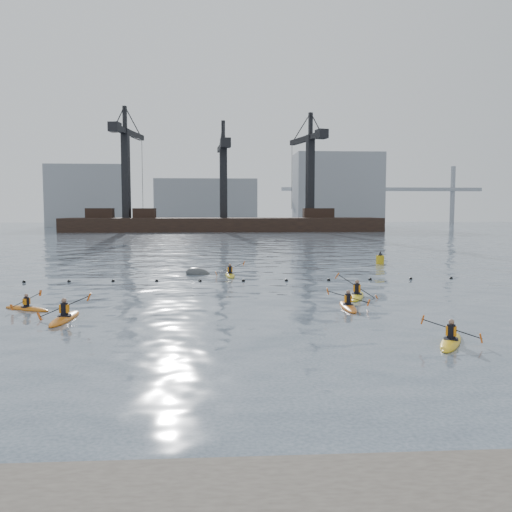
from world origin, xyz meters
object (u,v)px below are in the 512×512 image
(kayaker_1, at_px, (451,341))
(kayaker_5, at_px, (230,274))
(kayaker_4, at_px, (348,306))
(kayaker_2, at_px, (27,308))
(kayaker_0, at_px, (65,318))
(mooring_buoy, at_px, (198,274))
(nav_buoy, at_px, (380,260))
(kayaker_3, at_px, (357,295))

(kayaker_1, height_order, kayaker_5, kayaker_5)
(kayaker_1, xyz_separation_m, kayaker_4, (-2.11, 7.47, 0.00))
(kayaker_1, bearing_deg, kayaker_2, -173.85)
(kayaker_4, relative_size, kayaker_5, 0.99)
(kayaker_0, bearing_deg, mooring_buoy, 75.64)
(kayaker_4, bearing_deg, nav_buoy, -107.74)
(kayaker_1, bearing_deg, kayaker_0, -168.94)
(kayaker_3, distance_m, nav_buoy, 19.77)
(kayaker_3, xyz_separation_m, nav_buoy, (6.84, 18.55, 0.29))
(kayaker_0, height_order, kayaker_2, kayaker_0)
(kayaker_1, height_order, mooring_buoy, kayaker_1)
(kayaker_2, xyz_separation_m, kayaker_4, (16.08, -0.53, 0.01))
(kayaker_2, bearing_deg, nav_buoy, -20.90)
(kayaker_5, bearing_deg, nav_buoy, 26.90)
(kayaker_2, bearing_deg, mooring_buoy, -1.07)
(mooring_buoy, relative_size, nav_buoy, 1.48)
(kayaker_2, xyz_separation_m, kayaker_3, (17.36, 2.72, 0.02))
(kayaker_2, bearing_deg, kayaker_0, -108.05)
(nav_buoy, bearing_deg, kayaker_5, -149.81)
(kayaker_0, relative_size, kayaker_2, 1.28)
(kayaker_3, bearing_deg, kayaker_5, 142.88)
(mooring_buoy, bearing_deg, kayaker_2, -118.86)
(kayaker_3, height_order, kayaker_4, kayaker_3)
(kayaker_4, bearing_deg, kayaker_1, 108.49)
(kayaker_4, distance_m, nav_buoy, 23.27)
(kayaker_3, xyz_separation_m, kayaker_4, (-1.28, -3.26, -0.01))
(kayaker_0, distance_m, kayaker_5, 17.65)
(kayaker_1, bearing_deg, nav_buoy, 108.30)
(kayaker_4, height_order, mooring_buoy, kayaker_4)
(kayaker_3, height_order, mooring_buoy, kayaker_3)
(mooring_buoy, bearing_deg, kayaker_1, -65.28)
(kayaker_1, height_order, kayaker_3, kayaker_3)
(kayaker_2, xyz_separation_m, nav_buoy, (24.20, 21.27, 0.32))
(kayaker_5, height_order, mooring_buoy, kayaker_5)
(kayaker_3, distance_m, kayaker_4, 3.50)
(kayaker_4, bearing_deg, mooring_buoy, -58.54)
(kayaker_5, xyz_separation_m, nav_buoy, (13.87, 8.07, 0.30))
(nav_buoy, bearing_deg, kayaker_0, -132.03)
(kayaker_2, xyz_separation_m, mooring_buoy, (7.91, 14.35, -0.09))
(kayaker_3, distance_m, kayaker_5, 12.62)
(kayaker_1, relative_size, nav_buoy, 2.36)
(kayaker_2, relative_size, kayaker_3, 0.78)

